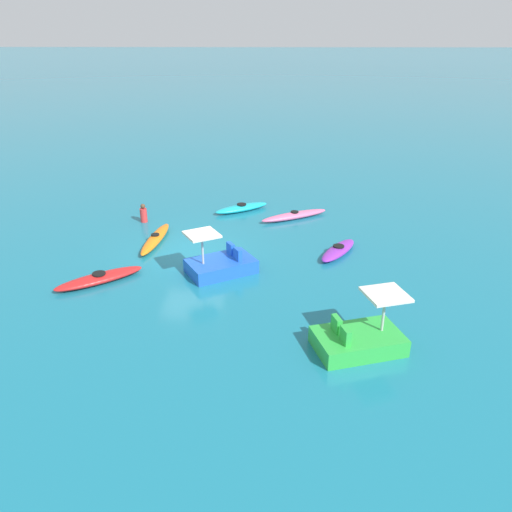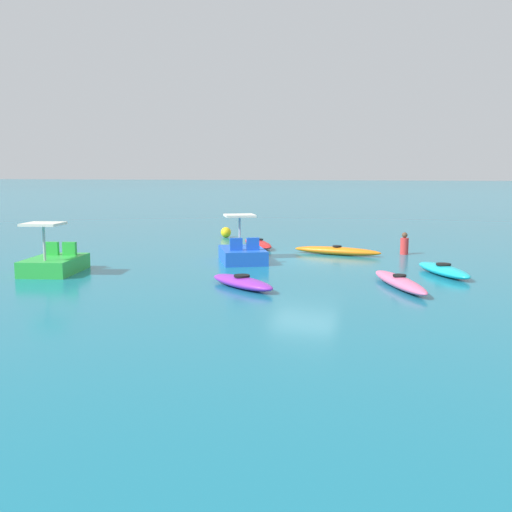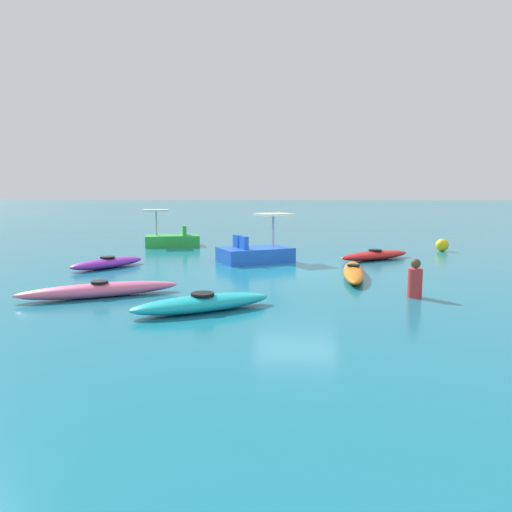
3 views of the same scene
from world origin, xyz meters
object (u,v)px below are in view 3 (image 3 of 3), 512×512
(kayak_orange, at_px, (353,272))
(kayak_purple, at_px, (108,263))
(pedal_boat_blue, at_px, (256,252))
(buoy_yellow, at_px, (442,245))
(kayak_pink, at_px, (100,290))
(kayak_cyan, at_px, (203,303))
(pedal_boat_green, at_px, (172,239))
(person_near_shore, at_px, (415,280))
(kayak_red, at_px, (375,255))

(kayak_orange, xyz_separation_m, kayak_purple, (1.00, 7.60, 0.00))
(pedal_boat_blue, distance_m, buoy_yellow, 8.37)
(kayak_orange, relative_size, kayak_pink, 1.06)
(buoy_yellow, bearing_deg, pedal_boat_blue, 117.50)
(kayak_cyan, height_order, pedal_boat_green, pedal_boat_green)
(person_near_shore, bearing_deg, kayak_pink, 95.25)
(kayak_pink, xyz_separation_m, pedal_boat_green, (10.74, 1.37, 0.17))
(kayak_red, xyz_separation_m, kayak_purple, (-2.78, 8.79, 0.00))
(pedal_boat_blue, height_order, person_near_shore, pedal_boat_blue)
(kayak_red, height_order, pedal_boat_blue, pedal_boat_blue)
(person_near_shore, bearing_deg, pedal_boat_green, 39.96)
(person_near_shore, bearing_deg, kayak_red, -1.05)
(kayak_orange, distance_m, kayak_red, 3.96)
(kayak_orange, distance_m, kayak_purple, 7.67)
(kayak_red, xyz_separation_m, buoy_yellow, (2.90, -3.20, 0.10))
(kayak_pink, bearing_deg, kayak_cyan, -112.13)
(kayak_cyan, xyz_separation_m, person_near_shore, (1.70, -4.49, 0.22))
(kayak_cyan, bearing_deg, pedal_boat_green, 18.56)
(kayak_purple, bearing_deg, pedal_boat_green, -1.93)
(kayak_red, distance_m, pedal_boat_green, 9.39)
(buoy_yellow, bearing_deg, kayak_cyan, 144.29)
(kayak_orange, xyz_separation_m, person_near_shore, (-2.48, -1.08, 0.22))
(kayak_purple, distance_m, pedal_boat_blue, 4.91)
(kayak_cyan, height_order, kayak_pink, same)
(kayak_purple, relative_size, buoy_yellow, 4.97)
(kayak_pink, height_order, person_near_shore, person_near_shore)
(kayak_orange, relative_size, kayak_red, 1.20)
(buoy_yellow, bearing_deg, kayak_orange, 146.69)
(kayak_red, bearing_deg, person_near_shore, 178.95)
(kayak_cyan, relative_size, buoy_yellow, 5.41)
(kayak_purple, relative_size, person_near_shore, 2.95)
(pedal_boat_blue, relative_size, person_near_shore, 3.21)
(pedal_boat_blue, bearing_deg, kayak_cyan, 176.89)
(kayak_orange, relative_size, pedal_boat_blue, 1.26)
(kayak_pink, bearing_deg, person_near_shore, -84.75)
(kayak_orange, bearing_deg, person_near_shore, -156.48)
(kayak_red, xyz_separation_m, person_near_shore, (-6.25, 0.11, 0.22))
(kayak_cyan, bearing_deg, kayak_orange, -39.27)
(kayak_red, xyz_separation_m, pedal_boat_green, (3.84, 8.57, 0.17))
(kayak_purple, bearing_deg, kayak_cyan, -141.07)
(kayak_cyan, relative_size, kayak_red, 0.94)
(pedal_boat_blue, bearing_deg, person_near_shore, -142.14)
(person_near_shore, bearing_deg, kayak_orange, 23.52)
(buoy_yellow, bearing_deg, kayak_pink, 133.34)
(kayak_cyan, distance_m, kayak_purple, 6.66)
(kayak_pink, bearing_deg, pedal_boat_blue, -26.54)
(pedal_boat_green, distance_m, pedal_boat_blue, 6.47)
(buoy_yellow, bearing_deg, kayak_purple, 115.36)
(kayak_cyan, distance_m, buoy_yellow, 13.38)
(pedal_boat_blue, bearing_deg, buoy_yellow, -62.50)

